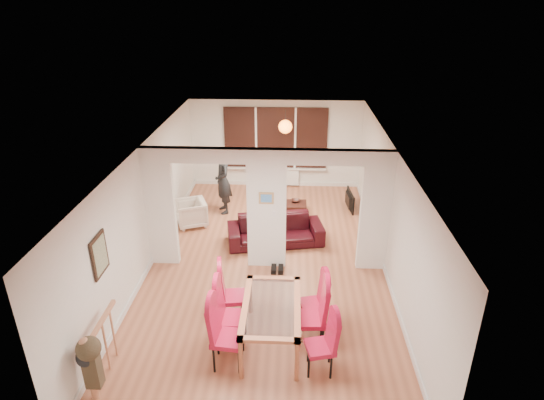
# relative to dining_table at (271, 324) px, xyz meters

# --- Properties ---
(floor) EXTENTS (5.00, 9.00, 0.01)m
(floor) POSITION_rel_dining_table_xyz_m (-0.22, 2.44, -0.39)
(floor) COLOR #A96244
(floor) RESTS_ON ground
(room_walls) EXTENTS (5.00, 9.00, 2.60)m
(room_walls) POSITION_rel_dining_table_xyz_m (-0.22, 2.44, 0.91)
(room_walls) COLOR silver
(room_walls) RESTS_ON floor
(divider_wall) EXTENTS (5.00, 0.18, 2.60)m
(divider_wall) POSITION_rel_dining_table_xyz_m (-0.22, 2.44, 0.91)
(divider_wall) COLOR white
(divider_wall) RESTS_ON floor
(bay_window_blinds) EXTENTS (3.00, 0.08, 1.80)m
(bay_window_blinds) POSITION_rel_dining_table_xyz_m (-0.22, 6.88, 1.11)
(bay_window_blinds) COLOR black
(bay_window_blinds) RESTS_ON room_walls
(radiator) EXTENTS (1.40, 0.08, 0.50)m
(radiator) POSITION_rel_dining_table_xyz_m (-0.22, 6.84, -0.09)
(radiator) COLOR white
(radiator) RESTS_ON floor
(pendant_light) EXTENTS (0.36, 0.36, 0.36)m
(pendant_light) POSITION_rel_dining_table_xyz_m (0.08, 5.74, 1.76)
(pendant_light) COLOR orange
(pendant_light) RESTS_ON room_walls
(stair_newel) EXTENTS (0.40, 1.20, 1.10)m
(stair_newel) POSITION_rel_dining_table_xyz_m (-2.47, -0.76, 0.16)
(stair_newel) COLOR #BB7755
(stair_newel) RESTS_ON floor
(wall_poster) EXTENTS (0.04, 0.52, 0.67)m
(wall_poster) POSITION_rel_dining_table_xyz_m (-2.69, 0.04, 1.21)
(wall_poster) COLOR gray
(wall_poster) RESTS_ON room_walls
(pillar_photo) EXTENTS (0.30, 0.03, 0.25)m
(pillar_photo) POSITION_rel_dining_table_xyz_m (-0.22, 2.34, 1.21)
(pillar_photo) COLOR #4C8CD8
(pillar_photo) RESTS_ON divider_wall
(dining_table) EXTENTS (0.93, 1.66, 0.78)m
(dining_table) POSITION_rel_dining_table_xyz_m (0.00, 0.00, 0.00)
(dining_table) COLOR #A45B3C
(dining_table) RESTS_ON floor
(dining_chair_la) EXTENTS (0.51, 0.51, 1.16)m
(dining_chair_la) POSITION_rel_dining_table_xyz_m (-0.65, -0.49, 0.19)
(dining_chair_la) COLOR #AD1134
(dining_chair_la) RESTS_ON floor
(dining_chair_lb) EXTENTS (0.48, 0.48, 1.16)m
(dining_chair_lb) POSITION_rel_dining_table_xyz_m (-0.64, -0.01, 0.19)
(dining_chair_lb) COLOR #AD1134
(dining_chair_lb) RESTS_ON floor
(dining_chair_lc) EXTENTS (0.49, 0.49, 1.09)m
(dining_chair_lc) POSITION_rel_dining_table_xyz_m (-0.71, 0.61, 0.15)
(dining_chair_lc) COLOR #AD1134
(dining_chair_lc) RESTS_ON floor
(dining_chair_ra) EXTENTS (0.50, 0.50, 1.03)m
(dining_chair_ra) POSITION_rel_dining_table_xyz_m (0.76, -0.55, 0.13)
(dining_chair_ra) COLOR #AD1134
(dining_chair_ra) RESTS_ON floor
(dining_chair_rb) EXTENTS (0.49, 0.49, 1.17)m
(dining_chair_rb) POSITION_rel_dining_table_xyz_m (0.64, 0.03, 0.20)
(dining_chair_rb) COLOR #AD1134
(dining_chair_rb) RESTS_ON floor
(dining_chair_rc) EXTENTS (0.50, 0.50, 1.03)m
(dining_chair_rc) POSITION_rel_dining_table_xyz_m (0.69, 0.50, 0.12)
(dining_chair_rc) COLOR #AD1134
(dining_chair_rc) RESTS_ON floor
(sofa) EXTENTS (2.31, 1.25, 0.64)m
(sofa) POSITION_rel_dining_table_xyz_m (-0.08, 3.38, -0.07)
(sofa) COLOR black
(sofa) RESTS_ON floor
(armchair) EXTENTS (0.92, 0.93, 0.66)m
(armchair) POSITION_rel_dining_table_xyz_m (-2.22, 4.18, -0.06)
(armchair) COLOR beige
(armchair) RESTS_ON floor
(person) EXTENTS (0.75, 0.63, 1.76)m
(person) POSITION_rel_dining_table_xyz_m (-1.51, 5.00, 0.49)
(person) COLOR black
(person) RESTS_ON floor
(television) EXTENTS (0.87, 0.19, 0.50)m
(television) POSITION_rel_dining_table_xyz_m (1.78, 5.34, -0.14)
(television) COLOR black
(television) RESTS_ON floor
(coffee_table) EXTENTS (1.17, 0.80, 0.25)m
(coffee_table) POSITION_rel_dining_table_xyz_m (0.15, 5.08, -0.27)
(coffee_table) COLOR black
(coffee_table) RESTS_ON floor
(bottle) EXTENTS (0.07, 0.07, 0.26)m
(bottle) POSITION_rel_dining_table_xyz_m (-0.07, 5.05, -0.01)
(bottle) COLOR #143F19
(bottle) RESTS_ON coffee_table
(bowl) EXTENTS (0.23, 0.23, 0.06)m
(bowl) POSITION_rel_dining_table_xyz_m (0.39, 5.18, -0.11)
(bowl) COLOR black
(bowl) RESTS_ON coffee_table
(shoes) EXTENTS (0.25, 0.27, 0.11)m
(shoes) POSITION_rel_dining_table_xyz_m (0.01, 2.16, -0.34)
(shoes) COLOR black
(shoes) RESTS_ON floor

